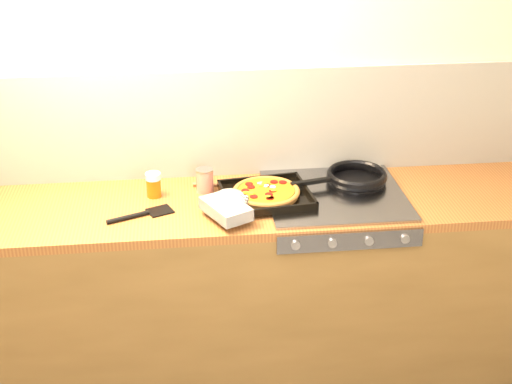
{
  "coord_description": "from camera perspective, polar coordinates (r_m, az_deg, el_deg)",
  "views": [
    {
      "loc": [
        -0.21,
        -1.64,
        2.28
      ],
      "look_at": [
        0.1,
        1.08,
        0.95
      ],
      "focal_mm": 50.0,
      "sensor_mm": 36.0,
      "label": 1
    }
  ],
  "objects": [
    {
      "name": "black_spatula",
      "position": [
        2.99,
        -9.16,
        -1.79
      ],
      "size": [
        0.28,
        0.16,
        0.02
      ],
      "color": "black",
      "rests_on": "counter_run"
    },
    {
      "name": "juice_glass",
      "position": [
        3.13,
        -8.2,
        0.59
      ],
      "size": [
        0.07,
        0.07,
        0.11
      ],
      "color": "#D5540C",
      "rests_on": "counter_run"
    },
    {
      "name": "wooden_spoon",
      "position": [
        3.21,
        -1.92,
        0.59
      ],
      "size": [
        0.3,
        0.07,
        0.02
      ],
      "color": "#9A6841",
      "rests_on": "counter_run"
    },
    {
      "name": "stovetop",
      "position": [
        3.14,
        6.32,
        -0.27
      ],
      "size": [
        0.6,
        0.56,
        0.02
      ],
      "primitive_type": "cube",
      "color": "gray",
      "rests_on": "counter_run"
    },
    {
      "name": "counter_run",
      "position": [
        3.3,
        -1.77,
        -7.76
      ],
      "size": [
        3.2,
        0.62,
        0.9
      ],
      "color": "brown",
      "rests_on": "ground"
    },
    {
      "name": "frying_pan",
      "position": [
        3.24,
        7.96,
        1.17
      ],
      "size": [
        0.48,
        0.33,
        0.04
      ],
      "color": "black",
      "rests_on": "stovetop"
    },
    {
      "name": "tomato_can",
      "position": [
        3.15,
        -4.12,
        0.92
      ],
      "size": [
        0.1,
        0.1,
        0.11
      ],
      "color": "#9C150C",
      "rests_on": "counter_run"
    },
    {
      "name": "pizza_on_tray",
      "position": [
        3.03,
        -0.1,
        -0.36
      ],
      "size": [
        0.5,
        0.47,
        0.06
      ],
      "color": "black",
      "rests_on": "stovetop"
    },
    {
      "name": "room_shell",
      "position": [
        3.24,
        -2.38,
        5.46
      ],
      "size": [
        3.2,
        3.2,
        3.2
      ],
      "color": "white",
      "rests_on": "ground"
    }
  ]
}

